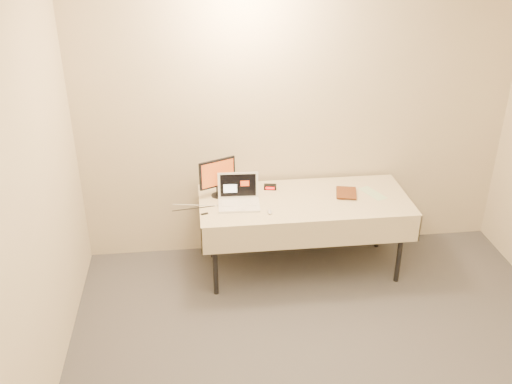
{
  "coord_description": "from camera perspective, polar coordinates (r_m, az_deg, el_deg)",
  "views": [
    {
      "loc": [
        -0.94,
        -2.35,
        3.08
      ],
      "look_at": [
        -0.44,
        1.99,
        0.86
      ],
      "focal_mm": 40.0,
      "sensor_mm": 36.0,
      "label": 1
    }
  ],
  "objects": [
    {
      "name": "clicker",
      "position": [
        4.82,
        1.39,
        -2.0
      ],
      "size": [
        0.05,
        0.08,
        0.02
      ],
      "primitive_type": "ellipsoid",
      "rotation": [
        0.0,
        0.0,
        -0.07
      ],
      "color": "silver",
      "rests_on": "table"
    },
    {
      "name": "back_wall",
      "position": [
        5.23,
        4.18,
        7.57
      ],
      "size": [
        4.0,
        0.1,
        2.7
      ],
      "primitive_type": "cube",
      "color": "beige",
      "rests_on": "ground"
    },
    {
      "name": "alarm_clock",
      "position": [
        5.21,
        1.42,
        0.51
      ],
      "size": [
        0.12,
        0.07,
        0.05
      ],
      "rotation": [
        0.0,
        0.0,
        -0.18
      ],
      "color": "black",
      "rests_on": "table"
    },
    {
      "name": "laptop",
      "position": [
        4.96,
        -1.75,
        -0.48
      ],
      "size": [
        0.37,
        0.31,
        0.25
      ],
      "rotation": [
        0.0,
        0.0,
        -0.04
      ],
      "color": "white",
      "rests_on": "table"
    },
    {
      "name": "monitor",
      "position": [
        5.02,
        -3.89,
        1.71
      ],
      "size": [
        0.32,
        0.16,
        0.35
      ],
      "rotation": [
        0.0,
        0.0,
        0.42
      ],
      "color": "black",
      "rests_on": "table"
    },
    {
      "name": "book",
      "position": [
        5.13,
        8.11,
        1.0
      ],
      "size": [
        0.18,
        0.06,
        0.24
      ],
      "primitive_type": "imported",
      "rotation": [
        0.0,
        0.0,
        -0.23
      ],
      "color": "#93481A",
      "rests_on": "table"
    },
    {
      "name": "paper_form",
      "position": [
        5.25,
        11.59,
        -0.12
      ],
      "size": [
        0.22,
        0.3,
        0.0
      ],
      "primitive_type": "cube",
      "rotation": [
        0.0,
        0.0,
        0.41
      ],
      "color": "#B7DAAE",
      "rests_on": "table"
    },
    {
      "name": "table",
      "position": [
        5.09,
        4.84,
        -1.31
      ],
      "size": [
        1.86,
        0.81,
        0.74
      ],
      "color": "black",
      "rests_on": "ground"
    },
    {
      "name": "usb_dongle",
      "position": [
        4.82,
        -5.17,
        -2.18
      ],
      "size": [
        0.06,
        0.03,
        0.01
      ],
      "primitive_type": "cube",
      "rotation": [
        0.0,
        0.0,
        0.28
      ],
      "color": "black",
      "rests_on": "table"
    }
  ]
}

